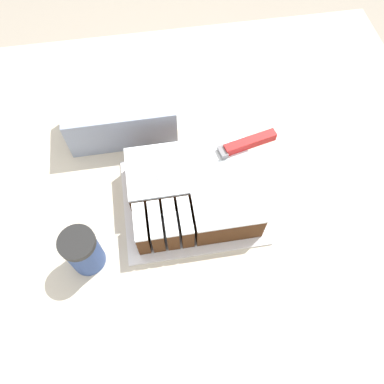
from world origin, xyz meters
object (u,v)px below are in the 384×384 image
Objects in this scene: storage_box at (121,115)px; coffee_cup at (83,251)px; knife at (238,147)px; cake_board at (192,201)px; cake at (193,190)px.

coffee_cup is at bearing -106.20° from storage_box.
coffee_cup is (-0.37, -0.19, -0.04)m from knife.
knife is 0.42m from coffee_cup.
cake_board is 2.81× the size of coffee_cup.
knife is at bearing -33.14° from storage_box.
storage_box is (-0.27, 0.18, -0.04)m from knife.
cake is 0.29m from storage_box.
knife reaches higher than cake.
cake_board is 0.05m from cake.
cake reaches higher than cake_board.
cake is 2.46× the size of coffee_cup.
storage_box is (-0.15, 0.25, 0.01)m from cake.
storage_box is (-0.15, 0.25, 0.06)m from cake_board.
cake_board is at bearing 23.71° from coffee_cup.
coffee_cup is (-0.26, -0.11, 0.01)m from cake.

